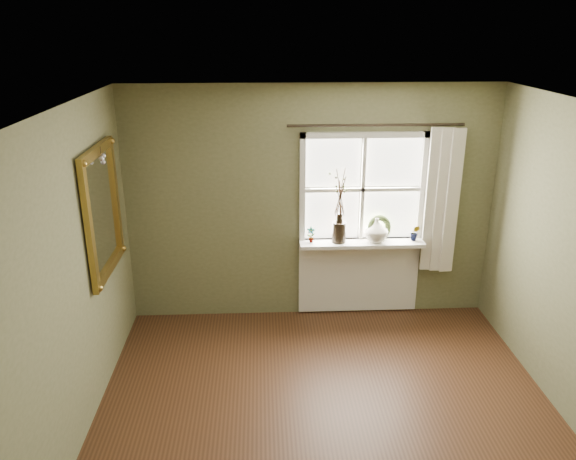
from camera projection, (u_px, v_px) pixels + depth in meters
The scene contains 15 objects.
floor at pixel (334, 448), 4.44m from camera, with size 4.50×4.50×0.00m, color #3F2413.
ceiling at pixel (345, 118), 3.54m from camera, with size 4.50×4.50×0.00m, color silver.
wall_back at pixel (311, 204), 6.14m from camera, with size 4.00×0.10×2.60m, color #666844.
wall_left at pixel (46, 309), 3.89m from camera, with size 0.10×4.50×2.60m, color #666844.
window_frame at pixel (362, 189), 6.04m from camera, with size 1.36×0.06×1.24m.
window_sill at pixel (362, 243), 6.14m from camera, with size 1.36×0.26×0.04m, color white.
window_apron at pixel (358, 275), 6.39m from camera, with size 1.36×0.04×0.88m, color white.
dark_jug at pixel (339, 232), 6.08m from camera, with size 0.15×0.15×0.23m, color black.
cream_vase at pixel (376, 230), 6.09m from camera, with size 0.25×0.25×0.26m, color beige.
wreath at pixel (379, 230), 6.14m from camera, with size 0.29×0.29×0.07m, color #31401C.
potted_plant_left at pixel (311, 235), 6.08m from camera, with size 0.09×0.06×0.17m, color #31401C.
potted_plant_right at pixel (415, 233), 6.13m from camera, with size 0.10×0.08×0.18m, color #31401C.
curtain at pixel (441, 201), 6.03m from camera, with size 0.36×0.12×1.59m, color beige.
curtain_rod at pixel (376, 125), 5.75m from camera, with size 0.03×0.03×1.84m, color black.
gilt_mirror at pixel (103, 211), 5.02m from camera, with size 0.10×0.99×1.18m.
Camera 1 is at (-0.54, -3.54, 3.16)m, focal length 35.00 mm.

